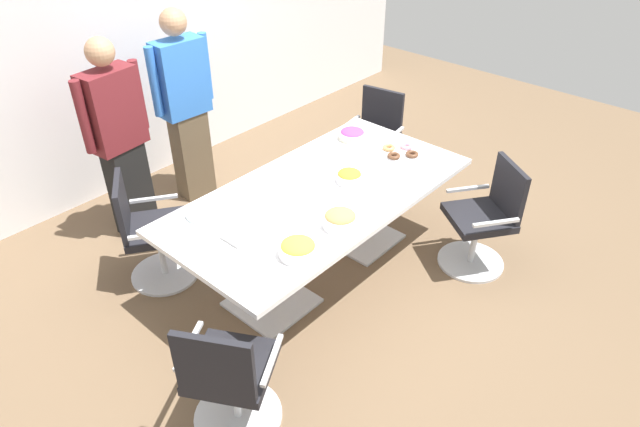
% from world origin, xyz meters
% --- Properties ---
extents(ground_plane, '(10.00, 10.00, 0.01)m').
position_xyz_m(ground_plane, '(0.00, 0.00, -0.01)').
color(ground_plane, brown).
extents(back_wall, '(8.00, 0.10, 2.80)m').
position_xyz_m(back_wall, '(0.00, 2.40, 1.40)').
color(back_wall, white).
rests_on(back_wall, ground).
extents(conference_table, '(2.40, 1.20, 0.75)m').
position_xyz_m(conference_table, '(0.00, 0.00, 0.63)').
color(conference_table, white).
rests_on(conference_table, ground).
extents(office_chair_0, '(0.74, 0.74, 0.91)m').
position_xyz_m(office_chair_0, '(-1.43, -0.59, 0.41)').
color(office_chair_0, silver).
rests_on(office_chair_0, ground).
extents(office_chair_1, '(0.75, 0.75, 0.91)m').
position_xyz_m(office_chair_1, '(0.94, -0.91, 0.41)').
color(office_chair_1, silver).
rests_on(office_chair_1, ground).
extents(office_chair_2, '(0.62, 0.62, 0.91)m').
position_xyz_m(office_chair_2, '(1.44, 0.58, 0.41)').
color(office_chair_2, silver).
rests_on(office_chair_2, ground).
extents(office_chair_3, '(0.75, 0.75, 0.91)m').
position_xyz_m(office_chair_3, '(-0.94, 0.91, 0.41)').
color(office_chair_3, silver).
rests_on(office_chair_3, ground).
extents(person_standing_0, '(0.62, 0.27, 1.73)m').
position_xyz_m(person_standing_0, '(-0.66, 1.62, 0.90)').
color(person_standing_0, black).
rests_on(person_standing_0, ground).
extents(person_standing_1, '(0.61, 0.24, 1.78)m').
position_xyz_m(person_standing_1, '(0.06, 1.69, 0.93)').
color(person_standing_1, brown).
rests_on(person_standing_1, ground).
extents(snack_bowl_candy_mix, '(0.23, 0.23, 0.10)m').
position_xyz_m(snack_bowl_candy_mix, '(0.83, 0.36, 0.80)').
color(snack_bowl_candy_mix, beige).
rests_on(snack_bowl_candy_mix, conference_table).
extents(snack_bowl_chips_orange, '(0.20, 0.20, 0.10)m').
position_xyz_m(snack_bowl_chips_orange, '(0.26, -0.07, 0.80)').
color(snack_bowl_chips_orange, white).
rests_on(snack_bowl_chips_orange, conference_table).
extents(snack_bowl_chips_yellow, '(0.25, 0.25, 0.11)m').
position_xyz_m(snack_bowl_chips_yellow, '(-0.66, -0.40, 0.80)').
color(snack_bowl_chips_yellow, white).
rests_on(snack_bowl_chips_yellow, conference_table).
extents(snack_bowl_cookies, '(0.24, 0.24, 0.12)m').
position_xyz_m(snack_bowl_cookies, '(-0.24, -0.40, 0.81)').
color(snack_bowl_cookies, white).
rests_on(snack_bowl_cookies, conference_table).
extents(donut_platter, '(0.32, 0.32, 0.04)m').
position_xyz_m(donut_platter, '(0.88, -0.11, 0.77)').
color(donut_platter, white).
rests_on(donut_platter, conference_table).
extents(plate_stack, '(0.24, 0.24, 0.03)m').
position_xyz_m(plate_stack, '(-0.78, 0.40, 0.77)').
color(plate_stack, white).
rests_on(plate_stack, conference_table).
extents(napkin_pile, '(0.17, 0.17, 0.05)m').
position_xyz_m(napkin_pile, '(-0.79, 0.01, 0.78)').
color(napkin_pile, white).
rests_on(napkin_pile, conference_table).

